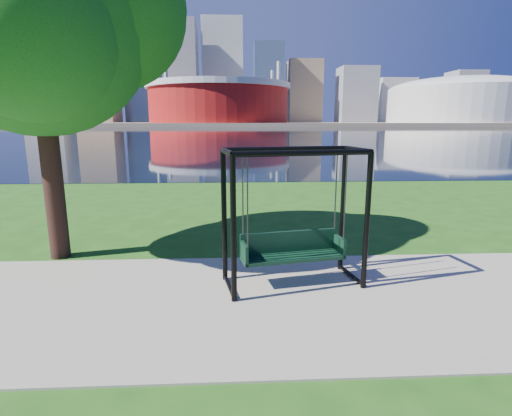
{
  "coord_description": "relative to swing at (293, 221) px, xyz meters",
  "views": [
    {
      "loc": [
        -0.52,
        -6.3,
        2.77
      ],
      "look_at": [
        -0.2,
        0.0,
        1.4
      ],
      "focal_mm": 28.0,
      "sensor_mm": 36.0,
      "label": 1
    }
  ],
  "objects": [
    {
      "name": "ground",
      "position": [
        -0.43,
        -0.15,
        -1.14
      ],
      "size": [
        900.0,
        900.0,
        0.0
      ],
      "primitive_type": "plane",
      "color": "#1E5114",
      "rests_on": "ground"
    },
    {
      "name": "path",
      "position": [
        -0.43,
        -0.65,
        -1.12
      ],
      "size": [
        120.0,
        4.0,
        0.03
      ],
      "primitive_type": "cube",
      "color": "#9E937F",
      "rests_on": "ground"
    },
    {
      "name": "river",
      "position": [
        -0.43,
        101.85,
        -1.13
      ],
      "size": [
        900.0,
        180.0,
        0.02
      ],
      "primitive_type": "cube",
      "color": "black",
      "rests_on": "ground"
    },
    {
      "name": "far_bank",
      "position": [
        -0.43,
        305.85,
        -0.14
      ],
      "size": [
        900.0,
        228.0,
        2.0
      ],
      "primitive_type": "cube",
      "color": "#937F60",
      "rests_on": "ground"
    },
    {
      "name": "stadium",
      "position": [
        -10.43,
        234.85,
        13.09
      ],
      "size": [
        83.0,
        83.0,
        32.0
      ],
      "color": "maroon",
      "rests_on": "far_bank"
    },
    {
      "name": "arena",
      "position": [
        134.57,
        234.85,
        14.74
      ],
      "size": [
        84.0,
        84.0,
        26.56
      ],
      "color": "beige",
      "rests_on": "far_bank"
    },
    {
      "name": "skyline",
      "position": [
        -4.7,
        319.24,
        34.75
      ],
      "size": [
        392.0,
        66.0,
        96.5
      ],
      "color": "gray",
      "rests_on": "far_bank"
    },
    {
      "name": "swing",
      "position": [
        0.0,
        0.0,
        0.0
      ],
      "size": [
        2.44,
        1.39,
        2.35
      ],
      "rotation": [
        0.0,
        0.0,
        0.18
      ],
      "color": "black",
      "rests_on": "ground"
    },
    {
      "name": "park_tree",
      "position": [
        -4.67,
        1.73,
        3.58
      ],
      "size": [
        5.47,
        4.94,
        6.79
      ],
      "color": "black",
      "rests_on": "ground"
    }
  ]
}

